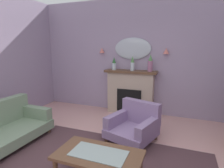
{
  "coord_description": "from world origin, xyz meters",
  "views": [
    {
      "loc": [
        1.0,
        -1.81,
        1.77
      ],
      "look_at": [
        -0.38,
        1.78,
        0.99
      ],
      "focal_mm": 29.77,
      "sensor_mm": 36.0,
      "label": 1
    }
  ],
  "objects_px": {
    "mantel_vase_left": "(150,64)",
    "armchair_by_coffee_table": "(134,124)",
    "wall_sconce_left": "(102,50)",
    "coffee_table": "(99,157)",
    "mantel_vase_right": "(114,64)",
    "fireplace": "(130,92)",
    "mantel_vase_centre": "(132,63)",
    "wall_mirror": "(133,49)",
    "wall_sconce_right": "(166,51)"
  },
  "relations": [
    {
      "from": "coffee_table",
      "to": "fireplace",
      "type": "bearing_deg",
      "value": 97.1
    },
    {
      "from": "wall_sconce_left",
      "to": "coffee_table",
      "type": "height_order",
      "value": "wall_sconce_left"
    },
    {
      "from": "fireplace",
      "to": "wall_sconce_right",
      "type": "bearing_deg",
      "value": 6.16
    },
    {
      "from": "mantel_vase_right",
      "to": "fireplace",
      "type": "bearing_deg",
      "value": 3.6
    },
    {
      "from": "armchair_by_coffee_table",
      "to": "mantel_vase_right",
      "type": "bearing_deg",
      "value": 124.47
    },
    {
      "from": "mantel_vase_right",
      "to": "wall_sconce_right",
      "type": "relative_size",
      "value": 2.39
    },
    {
      "from": "mantel_vase_right",
      "to": "wall_mirror",
      "type": "distance_m",
      "value": 0.62
    },
    {
      "from": "mantel_vase_right",
      "to": "wall_sconce_left",
      "type": "relative_size",
      "value": 2.39
    },
    {
      "from": "coffee_table",
      "to": "armchair_by_coffee_table",
      "type": "relative_size",
      "value": 1.08
    },
    {
      "from": "wall_mirror",
      "to": "wall_sconce_right",
      "type": "xyz_separation_m",
      "value": [
        0.85,
        -0.05,
        -0.05
      ]
    },
    {
      "from": "mantel_vase_centre",
      "to": "wall_mirror",
      "type": "xyz_separation_m",
      "value": [
        -0.05,
        0.17,
        0.37
      ]
    },
    {
      "from": "fireplace",
      "to": "coffee_table",
      "type": "xyz_separation_m",
      "value": [
        0.34,
        -2.7,
        -0.19
      ]
    },
    {
      "from": "mantel_vase_left",
      "to": "wall_mirror",
      "type": "relative_size",
      "value": 0.44
    },
    {
      "from": "coffee_table",
      "to": "armchair_by_coffee_table",
      "type": "height_order",
      "value": "armchair_by_coffee_table"
    },
    {
      "from": "mantel_vase_left",
      "to": "coffee_table",
      "type": "distance_m",
      "value": 2.85
    },
    {
      "from": "wall_mirror",
      "to": "armchair_by_coffee_table",
      "type": "bearing_deg",
      "value": -72.88
    },
    {
      "from": "mantel_vase_left",
      "to": "wall_sconce_right",
      "type": "distance_m",
      "value": 0.48
    },
    {
      "from": "mantel_vase_centre",
      "to": "coffee_table",
      "type": "distance_m",
      "value": 2.85
    },
    {
      "from": "wall_sconce_right",
      "to": "armchair_by_coffee_table",
      "type": "bearing_deg",
      "value": -105.03
    },
    {
      "from": "wall_mirror",
      "to": "coffee_table",
      "type": "relative_size",
      "value": 0.87
    },
    {
      "from": "fireplace",
      "to": "wall_sconce_left",
      "type": "distance_m",
      "value": 1.38
    },
    {
      "from": "wall_mirror",
      "to": "wall_sconce_left",
      "type": "height_order",
      "value": "wall_mirror"
    },
    {
      "from": "mantel_vase_right",
      "to": "coffee_table",
      "type": "bearing_deg",
      "value": -73.59
    },
    {
      "from": "mantel_vase_left",
      "to": "wall_mirror",
      "type": "height_order",
      "value": "wall_mirror"
    },
    {
      "from": "mantel_vase_right",
      "to": "coffee_table",
      "type": "height_order",
      "value": "mantel_vase_right"
    },
    {
      "from": "mantel_vase_centre",
      "to": "coffee_table",
      "type": "xyz_separation_m",
      "value": [
        0.29,
        -2.67,
        -0.96
      ]
    },
    {
      "from": "mantel_vase_centre",
      "to": "fireplace",
      "type": "bearing_deg",
      "value": 150.47
    },
    {
      "from": "mantel_vase_centre",
      "to": "wall_sconce_left",
      "type": "bearing_deg",
      "value": 172.41
    },
    {
      "from": "wall_sconce_left",
      "to": "mantel_vase_right",
      "type": "bearing_deg",
      "value": -16.7
    },
    {
      "from": "mantel_vase_centre",
      "to": "armchair_by_coffee_table",
      "type": "xyz_separation_m",
      "value": [
        0.41,
        -1.33,
        -1.04
      ]
    },
    {
      "from": "fireplace",
      "to": "mantel_vase_centre",
      "type": "height_order",
      "value": "mantel_vase_centre"
    },
    {
      "from": "mantel_vase_left",
      "to": "armchair_by_coffee_table",
      "type": "bearing_deg",
      "value": -91.67
    },
    {
      "from": "coffee_table",
      "to": "wall_mirror",
      "type": "bearing_deg",
      "value": 96.75
    },
    {
      "from": "wall_mirror",
      "to": "coffee_table",
      "type": "distance_m",
      "value": 3.15
    },
    {
      "from": "wall_sconce_left",
      "to": "armchair_by_coffee_table",
      "type": "xyz_separation_m",
      "value": [
        1.31,
        -1.45,
        -1.35
      ]
    },
    {
      "from": "fireplace",
      "to": "wall_mirror",
      "type": "height_order",
      "value": "wall_mirror"
    },
    {
      "from": "mantel_vase_centre",
      "to": "wall_sconce_left",
      "type": "xyz_separation_m",
      "value": [
        -0.9,
        0.12,
        0.32
      ]
    },
    {
      "from": "mantel_vase_centre",
      "to": "wall_sconce_right",
      "type": "xyz_separation_m",
      "value": [
        0.8,
        0.12,
        0.32
      ]
    },
    {
      "from": "mantel_vase_left",
      "to": "armchair_by_coffee_table",
      "type": "distance_m",
      "value": 1.69
    },
    {
      "from": "mantel_vase_right",
      "to": "mantel_vase_left",
      "type": "distance_m",
      "value": 0.95
    },
    {
      "from": "wall_sconce_left",
      "to": "wall_sconce_right",
      "type": "height_order",
      "value": "same"
    },
    {
      "from": "fireplace",
      "to": "mantel_vase_centre",
      "type": "relative_size",
      "value": 3.69
    },
    {
      "from": "mantel_vase_right",
      "to": "mantel_vase_centre",
      "type": "xyz_separation_m",
      "value": [
        0.5,
        0.0,
        0.02
      ]
    },
    {
      "from": "mantel_vase_centre",
      "to": "coffee_table",
      "type": "height_order",
      "value": "mantel_vase_centre"
    },
    {
      "from": "coffee_table",
      "to": "mantel_vase_centre",
      "type": "bearing_deg",
      "value": 96.11
    },
    {
      "from": "mantel_vase_left",
      "to": "wall_sconce_left",
      "type": "relative_size",
      "value": 3.02
    },
    {
      "from": "mantel_vase_left",
      "to": "wall_sconce_right",
      "type": "relative_size",
      "value": 3.02
    },
    {
      "from": "fireplace",
      "to": "mantel_vase_right",
      "type": "relative_size",
      "value": 4.06
    },
    {
      "from": "fireplace",
      "to": "mantel_vase_right",
      "type": "height_order",
      "value": "mantel_vase_right"
    },
    {
      "from": "armchair_by_coffee_table",
      "to": "mantel_vase_left",
      "type": "bearing_deg",
      "value": 88.33
    }
  ]
}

